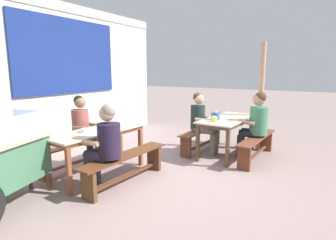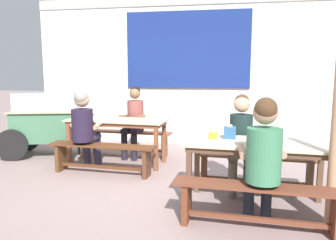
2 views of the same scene
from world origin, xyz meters
name	(u,v)px [view 2 (image 2 of 2)]	position (x,y,z in m)	size (l,w,h in m)	color
ground_plane	(148,184)	(0.00, 0.00, 0.00)	(40.00, 40.00, 0.00)	gray
backdrop_wall	(179,68)	(0.01, 2.74, 1.61)	(6.14, 0.23, 3.06)	silver
dining_table_far	(117,124)	(-0.75, 0.93, 0.67)	(1.68, 0.72, 0.75)	#B5B598
dining_table_near	(258,149)	(1.39, -0.49, 0.67)	(1.65, 0.80, 0.75)	beige
bench_far_back	(130,139)	(-0.71, 1.51, 0.30)	(1.58, 0.36, 0.45)	brown
bench_far_front	(102,154)	(-0.78, 0.35, 0.30)	(1.65, 0.39, 0.45)	#593119
bench_near_back	(255,167)	(1.42, 0.09, 0.29)	(1.59, 0.35, 0.45)	brown
bench_near_front	(258,200)	(1.36, -1.07, 0.30)	(1.65, 0.35, 0.45)	brown
food_cart	(47,119)	(-2.19, 1.24, 0.68)	(1.74, 1.13, 1.16)	#457856
person_right_near_table	(241,137)	(1.23, 0.02, 0.70)	(0.41, 0.58, 1.24)	#6C6756
person_left_back_turned	(84,125)	(-1.09, 0.44, 0.72)	(0.43, 0.56, 1.25)	#312F46
person_near_front	(263,154)	(1.39, -1.01, 0.75)	(0.45, 0.53, 1.29)	#1D232F
person_center_facing	(134,118)	(-0.60, 1.43, 0.70)	(0.42, 0.54, 1.26)	#25202B
tissue_box	(230,132)	(1.08, -0.33, 0.82)	(0.14, 0.12, 0.16)	#2E5C8E
condiment_jar	(213,135)	(0.89, -0.38, 0.80)	(0.10, 0.10, 0.10)	yellow
soup_bowl	(107,117)	(-0.95, 1.00, 0.77)	(0.14, 0.14, 0.05)	silver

